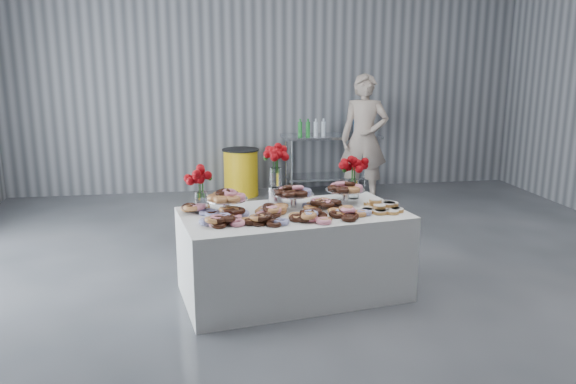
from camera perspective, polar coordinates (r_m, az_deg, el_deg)
name	(u,v)px	position (r m, az deg, el deg)	size (l,w,h in m)	color
ground	(340,306)	(4.86, 5.32, -11.43)	(9.00, 9.00, 0.00)	#34363B
display_table	(293,253)	(4.94, 0.54, -6.27)	(1.90, 1.00, 0.75)	silver
prep_table	(330,153)	(8.73, 4.34, 3.98)	(1.50, 0.60, 0.90)	silver
donut_mounds	(294,209)	(4.77, 0.65, -1.71)	(1.80, 0.80, 0.09)	#C48547
cake_stand_left	(226,197)	(4.79, -6.27, -0.54)	(0.36, 0.36, 0.17)	silver
cake_stand_mid	(293,192)	(4.95, 0.53, -0.02)	(0.36, 0.36, 0.17)	silver
cake_stand_right	(345,188)	(5.13, 5.83, 0.39)	(0.36, 0.36, 0.17)	silver
danish_pile	(380,203)	(4.97, 9.32, -1.14)	(0.48, 0.48, 0.11)	white
bouquet_left	(200,179)	(4.82, -8.89, 1.36)	(0.26, 0.26, 0.42)	white
bouquet_right	(354,167)	(5.29, 6.69, 2.50)	(0.26, 0.26, 0.42)	white
bouquet_center	(276,162)	(5.05, -1.27, 3.03)	(0.26, 0.26, 0.57)	silver
water_jug	(363,118)	(8.79, 7.60, 7.46)	(0.28, 0.28, 0.55)	#397CC3
drink_bottles	(312,127)	(8.50, 2.44, 6.59)	(0.54, 0.08, 0.27)	#268C33
person	(364,139)	(8.13, 7.75, 5.35)	(0.67, 0.44, 1.84)	#CC8C93
trash_barrel	(241,172)	(8.56, -4.80, 2.01)	(0.56, 0.56, 0.72)	yellow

